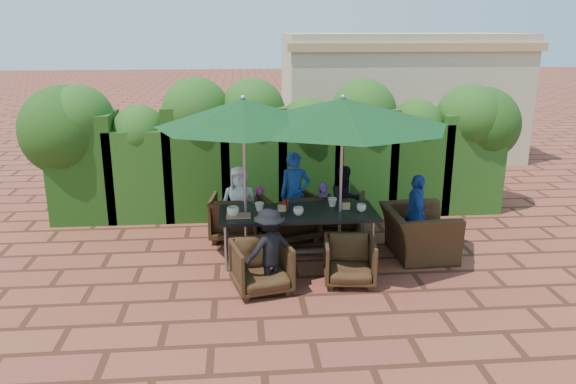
{
  "coord_description": "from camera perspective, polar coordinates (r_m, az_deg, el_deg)",
  "views": [
    {
      "loc": [
        -0.75,
        -7.69,
        3.36
      ],
      "look_at": [
        -0.04,
        0.4,
        0.96
      ],
      "focal_mm": 35.0,
      "sensor_mm": 36.0,
      "label": 1
    }
  ],
  "objects": [
    {
      "name": "dining_table",
      "position": [
        8.27,
        0.99,
        -2.5
      ],
      "size": [
        2.31,
        0.9,
        0.75
      ],
      "color": "black",
      "rests_on": "ground"
    },
    {
      "name": "ground",
      "position": [
        8.43,
        0.49,
        -7.06
      ],
      "size": [
        80.0,
        80.0,
        0.0
      ],
      "primitive_type": "plane",
      "color": "brown",
      "rests_on": "ground"
    },
    {
      "name": "child_left",
      "position": [
        9.27,
        -2.82,
        -1.98
      ],
      "size": [
        0.39,
        0.35,
        0.87
      ],
      "primitive_type": "imported",
      "rotation": [
        0.0,
        0.0,
        -0.39
      ],
      "color": "#BF437C",
      "rests_on": "ground"
    },
    {
      "name": "cup_e",
      "position": [
        8.31,
        7.47,
        -1.59
      ],
      "size": [
        0.14,
        0.14,
        0.11
      ],
      "primitive_type": "imported",
      "color": "beige",
      "rests_on": "dining_table"
    },
    {
      "name": "ketchup_bottle",
      "position": [
        8.23,
        -0.39,
        -1.42
      ],
      "size": [
        0.04,
        0.04,
        0.17
      ],
      "primitive_type": "cylinder",
      "color": "#B20C0A",
      "rests_on": "dining_table"
    },
    {
      "name": "building",
      "position": [
        15.39,
        11.19,
        9.59
      ],
      "size": [
        6.2,
        3.08,
        3.2
      ],
      "color": "tan",
      "rests_on": "ground"
    },
    {
      "name": "serving_tray",
      "position": [
        8.07,
        -5.05,
        -2.42
      ],
      "size": [
        0.35,
        0.25,
        0.02
      ],
      "primitive_type": "cube",
      "color": "#916A46",
      "rests_on": "dining_table"
    },
    {
      "name": "chair_near_left",
      "position": [
        7.43,
        -2.72,
        -7.34
      ],
      "size": [
        0.85,
        0.82,
        0.74
      ],
      "primitive_type": "imported",
      "rotation": [
        0.0,
        0.0,
        0.23
      ],
      "color": "black",
      "rests_on": "ground"
    },
    {
      "name": "chair_far_left",
      "position": [
        9.24,
        -5.4,
        -2.32
      ],
      "size": [
        0.85,
        0.81,
        0.8
      ],
      "primitive_type": "imported",
      "rotation": [
        0.0,
        0.0,
        3.03
      ],
      "color": "black",
      "rests_on": "ground"
    },
    {
      "name": "pedestrian_a",
      "position": [
        12.34,
        5.22,
        4.62
      ],
      "size": [
        1.61,
        1.39,
        1.7
      ],
      "primitive_type": "imported",
      "rotation": [
        0.0,
        0.0,
        2.51
      ],
      "color": "green",
      "rests_on": "ground"
    },
    {
      "name": "adult_end_right",
      "position": [
        8.7,
        12.89,
        -2.3
      ],
      "size": [
        0.44,
        0.77,
        1.26
      ],
      "primitive_type": "imported",
      "rotation": [
        0.0,
        0.0,
        1.47
      ],
      "color": "#1C4497",
      "rests_on": "ground"
    },
    {
      "name": "adult_far_mid",
      "position": [
        9.22,
        0.71,
        -0.27
      ],
      "size": [
        0.56,
        0.47,
        1.42
      ],
      "primitive_type": "imported",
      "rotation": [
        0.0,
        0.0,
        0.12
      ],
      "color": "#1C4497",
      "rests_on": "ground"
    },
    {
      "name": "sauce_bottle",
      "position": [
        8.26,
        -0.08,
        -1.36
      ],
      "size": [
        0.04,
        0.04,
        0.17
      ],
      "primitive_type": "cylinder",
      "color": "#4C230C",
      "rests_on": "dining_table"
    },
    {
      "name": "cup_d",
      "position": [
        8.49,
        4.53,
        -1.04
      ],
      "size": [
        0.14,
        0.14,
        0.13
      ],
      "primitive_type": "imported",
      "color": "beige",
      "rests_on": "dining_table"
    },
    {
      "name": "pedestrian_c",
      "position": [
        12.77,
        13.72,
        4.83
      ],
      "size": [
        1.23,
        1.09,
        1.79
      ],
      "primitive_type": "imported",
      "rotation": [
        0.0,
        0.0,
        2.52
      ],
      "color": "gray",
      "rests_on": "ground"
    },
    {
      "name": "adult_far_left",
      "position": [
        9.15,
        -4.97,
        -1.13
      ],
      "size": [
        0.62,
        0.38,
        1.22
      ],
      "primitive_type": "imported",
      "rotation": [
        0.0,
        0.0,
        -0.05
      ],
      "color": "silver",
      "rests_on": "ground"
    },
    {
      "name": "number_block_right",
      "position": [
        8.39,
        5.9,
        -1.42
      ],
      "size": [
        0.12,
        0.06,
        0.1
      ],
      "primitive_type": "cube",
      "color": "tan",
      "rests_on": "dining_table"
    },
    {
      "name": "number_block_left",
      "position": [
        8.25,
        -0.63,
        -1.64
      ],
      "size": [
        0.12,
        0.06,
        0.1
      ],
      "primitive_type": "cube",
      "color": "tan",
      "rests_on": "dining_table"
    },
    {
      "name": "child_right",
      "position": [
        9.31,
        3.65,
        -1.81
      ],
      "size": [
        0.33,
        0.28,
        0.9
      ],
      "primitive_type": "imported",
      "rotation": [
        0.0,
        0.0,
        0.04
      ],
      "color": "purple",
      "rests_on": "ground"
    },
    {
      "name": "umbrella_left",
      "position": [
        7.89,
        -4.57,
        8.03
      ],
      "size": [
        2.49,
        2.49,
        2.46
      ],
      "color": "gray",
      "rests_on": "ground"
    },
    {
      "name": "cup_c",
      "position": [
        8.08,
        1.06,
        -1.96
      ],
      "size": [
        0.15,
        0.15,
        0.12
      ],
      "primitive_type": "imported",
      "color": "beige",
      "rests_on": "dining_table"
    },
    {
      "name": "cup_a",
      "position": [
        8.07,
        -5.62,
        -1.98
      ],
      "size": [
        0.17,
        0.17,
        0.14
      ],
      "primitive_type": "imported",
      "color": "beige",
      "rests_on": "dining_table"
    },
    {
      "name": "chair_near_right",
      "position": [
        7.68,
        6.27,
        -6.76
      ],
      "size": [
        0.74,
        0.7,
        0.69
      ],
      "primitive_type": "imported",
      "rotation": [
        0.0,
        0.0,
        -0.11
      ],
      "color": "black",
      "rests_on": "ground"
    },
    {
      "name": "chair_end_right",
      "position": [
        8.71,
        13.17,
        -3.26
      ],
      "size": [
        0.76,
        1.14,
        0.97
      ],
      "primitive_type": "imported",
      "rotation": [
        0.0,
        0.0,
        1.6
      ],
      "color": "black",
      "rests_on": "ground"
    },
    {
      "name": "cup_b",
      "position": [
        8.27,
        -2.92,
        -1.5
      ],
      "size": [
        0.14,
        0.14,
        0.13
      ],
      "primitive_type": "imported",
      "color": "beige",
      "rests_on": "dining_table"
    },
    {
      "name": "adult_near_left",
      "position": [
        7.34,
        -1.87,
        -5.92
      ],
      "size": [
        0.8,
        0.59,
        1.14
      ],
      "primitive_type": "imported",
      "rotation": [
        0.0,
        0.0,
        3.53
      ],
      "color": "black",
      "rests_on": "ground"
    },
    {
      "name": "adult_far_right",
      "position": [
        9.25,
        5.81,
        -0.99
      ],
      "size": [
        0.65,
        0.49,
        1.2
      ],
      "primitive_type": "imported",
      "rotation": [
        0.0,
        0.0,
        0.26
      ],
      "color": "black",
      "rests_on": "ground"
    },
    {
      "name": "chair_far_mid",
      "position": [
        9.15,
        0.05,
        -2.28
      ],
      "size": [
        1.03,
        1.0,
        0.85
      ],
      "primitive_type": "imported",
      "rotation": [
        0.0,
        0.0,
        3.48
      ],
      "color": "black",
      "rests_on": "ground"
    },
    {
      "name": "pedestrian_b",
      "position": [
        12.71,
        11.03,
        4.47
      ],
      "size": [
        0.85,
        0.64,
        1.58
      ],
      "primitive_type": "imported",
      "rotation": [
        0.0,
        0.0,
        3.4
      ],
      "color": "#BF437C",
      "rests_on": "ground"
    },
    {
      "name": "umbrella_right",
      "position": [
        7.95,
        5.59,
        8.09
      ],
      "size": [
        3.02,
        3.02,
        2.46
      ],
      "color": "gray",
      "rests_on": "ground"
    },
    {
      "name": "hedge_wall",
      "position": [
        10.23,
        -1.43,
        5.11
      ],
      "size": [
        9.1,
        1.6,
        2.53
      ],
      "color": "#14340E",
      "rests_on": "ground"
    },
    {
      "name": "chair_far_right",
      "position": [
        9.46,
        5.31,
        -1.99
      ],
      "size": [
        0.92,
        0.89,
        0.76
      ],
      "primitive_type": "imported",
      "rotation": [
        0.0,
        0.0,
        2.82
      ],
      "color": "black",
      "rests_on": "ground"
    }
  ]
}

